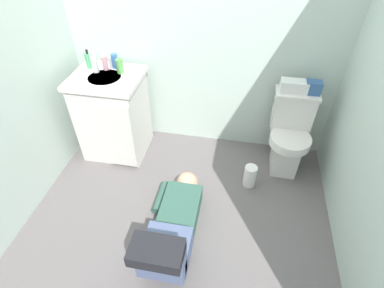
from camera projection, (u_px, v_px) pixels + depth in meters
The scene contains 14 objects.
ground_plane at pixel (178, 221), 2.44m from camera, with size 2.90×3.14×0.04m, color #655E5F.
wall_back at pixel (203, 21), 2.46m from camera, with size 2.56×0.08×2.40m, color #B5C9BD.
toilet at pixel (289, 134), 2.67m from camera, with size 0.36×0.46×0.75m.
vanity_cabinet at pixel (114, 115), 2.81m from camera, with size 0.60×0.53×0.82m.
faucet at pixel (111, 63), 2.62m from camera, with size 0.02×0.02×0.10m, color silver.
person_plumber at pixel (173, 227), 2.17m from camera, with size 0.39×1.06×0.52m.
tissue_box at pixel (294, 86), 2.46m from camera, with size 0.22×0.11×0.10m, color silver.
toiletry_bag at pixel (313, 87), 2.44m from camera, with size 0.12×0.09×0.11m, color #33598C.
soap_dispenser at pixel (89, 60), 2.62m from camera, with size 0.06×0.06×0.17m.
bottle_white at pixel (94, 63), 2.55m from camera, with size 0.05×0.05×0.17m, color silver.
bottle_pink at pixel (105, 63), 2.60m from camera, with size 0.05×0.05×0.12m, color #D293A1.
bottle_blue at pixel (115, 61), 2.62m from camera, with size 0.05×0.05×0.13m, color #3A69B6.
bottle_green at pixel (120, 66), 2.55m from camera, with size 0.06×0.06×0.12m, color #50974A.
paper_towel_roll at pixel (250, 176), 2.65m from camera, with size 0.11×0.11×0.21m, color white.
Camera 1 is at (0.37, -1.38, 2.06)m, focal length 28.08 mm.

